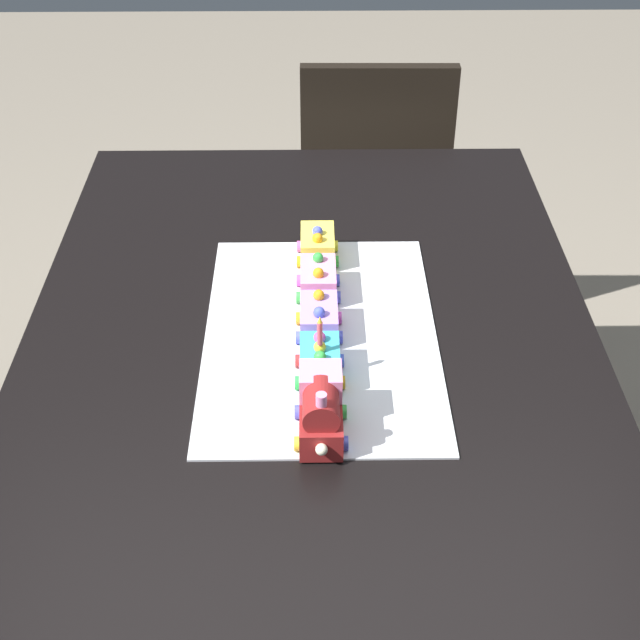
# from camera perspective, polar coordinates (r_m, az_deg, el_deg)

# --- Properties ---
(ground_plane) EXTENTS (8.00, 8.00, 0.00)m
(ground_plane) POSITION_cam_1_polar(r_m,az_deg,el_deg) (2.12, -0.48, -16.67)
(ground_plane) COLOR gray
(dining_table) EXTENTS (1.40, 1.00, 0.74)m
(dining_table) POSITION_cam_1_polar(r_m,az_deg,el_deg) (1.65, -0.59, -3.49)
(dining_table) COLOR black
(dining_table) RESTS_ON ground
(chair) EXTENTS (0.41, 0.41, 0.86)m
(chair) POSITION_cam_1_polar(r_m,az_deg,el_deg) (2.61, 3.31, 8.63)
(chair) COLOR black
(chair) RESTS_ON ground
(cake_board) EXTENTS (0.60, 0.40, 0.00)m
(cake_board) POSITION_cam_1_polar(r_m,az_deg,el_deg) (1.57, 0.00, -0.94)
(cake_board) COLOR silver
(cake_board) RESTS_ON dining_table
(cake_locomotive) EXTENTS (0.14, 0.08, 0.12)m
(cake_locomotive) POSITION_cam_1_polar(r_m,az_deg,el_deg) (1.35, 0.00, -5.62)
(cake_locomotive) COLOR maroon
(cake_locomotive) RESTS_ON cake_board
(cake_car_caboose_turquoise) EXTENTS (0.10, 0.08, 0.07)m
(cake_car_caboose_turquoise) POSITION_cam_1_polar(r_m,az_deg,el_deg) (1.46, -0.06, -2.71)
(cake_car_caboose_turquoise) COLOR #38B7C6
(cake_car_caboose_turquoise) RESTS_ON cake_board
(cake_car_hopper_lavender) EXTENTS (0.10, 0.08, 0.07)m
(cake_car_hopper_lavender) POSITION_cam_1_polar(r_m,az_deg,el_deg) (1.55, -0.11, 0.04)
(cake_car_hopper_lavender) COLOR #AD84E0
(cake_car_hopper_lavender) RESTS_ON cake_board
(cake_car_flatbed_bubblegum) EXTENTS (0.10, 0.08, 0.07)m
(cake_car_flatbed_bubblegum) POSITION_cam_1_polar(r_m,az_deg,el_deg) (1.65, -0.16, 2.49)
(cake_car_flatbed_bubblegum) COLOR pink
(cake_car_flatbed_bubblegum) RESTS_ON cake_board
(cake_car_tanker_lemon) EXTENTS (0.10, 0.08, 0.07)m
(cake_car_tanker_lemon) POSITION_cam_1_polar(r_m,az_deg,el_deg) (1.75, -0.20, 4.66)
(cake_car_tanker_lemon) COLOR #F4E04C
(cake_car_tanker_lemon) RESTS_ON cake_board
(birthday_candle) EXTENTS (0.01, 0.01, 0.05)m
(birthday_candle) POSITION_cam_1_polar(r_m,az_deg,el_deg) (1.41, -0.06, -0.68)
(birthday_candle) COLOR #F24C59
(birthday_candle) RESTS_ON cake_car_caboose_turquoise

